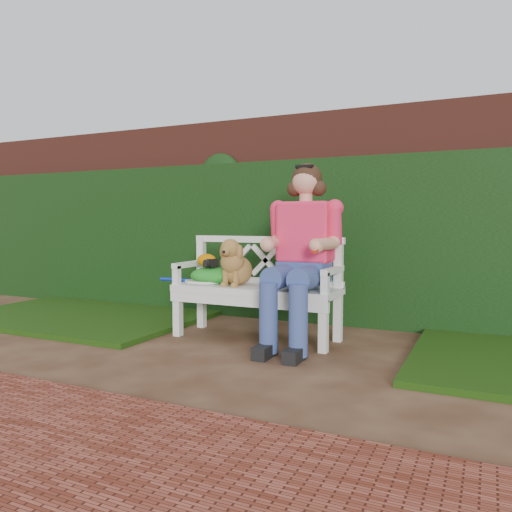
% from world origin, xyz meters
% --- Properties ---
extents(ground, '(60.00, 60.00, 0.00)m').
position_xyz_m(ground, '(0.00, 0.00, 0.00)').
color(ground, '#3B1F11').
extents(brick_wall, '(10.00, 0.30, 2.20)m').
position_xyz_m(brick_wall, '(0.00, 1.90, 1.10)').
color(brick_wall, maroon).
rests_on(brick_wall, ground).
extents(ivy_hedge, '(10.00, 0.18, 1.70)m').
position_xyz_m(ivy_hedge, '(0.00, 1.68, 0.85)').
color(ivy_hedge, '#1A3D13').
rests_on(ivy_hedge, ground).
extents(grass_left, '(2.60, 2.00, 0.05)m').
position_xyz_m(grass_left, '(-2.40, 0.90, 0.03)').
color(grass_left, black).
rests_on(grass_left, ground).
extents(brick_paving, '(4.00, 1.20, 0.03)m').
position_xyz_m(brick_paving, '(0.00, -1.60, 0.01)').
color(brick_paving, '#602316').
rests_on(brick_paving, ground).
extents(garden_bench, '(1.63, 0.75, 0.48)m').
position_xyz_m(garden_bench, '(-0.26, 0.74, 0.24)').
color(garden_bench, white).
rests_on(garden_bench, ground).
extents(seated_woman, '(0.71, 0.93, 1.61)m').
position_xyz_m(seated_woman, '(0.19, 0.72, 0.80)').
color(seated_woman, '#D12647').
rests_on(seated_woman, ground).
extents(dog, '(0.41, 0.47, 0.43)m').
position_xyz_m(dog, '(-0.45, 0.70, 0.70)').
color(dog, brown).
rests_on(dog, garden_bench).
extents(tennis_racket, '(0.75, 0.47, 0.03)m').
position_xyz_m(tennis_racket, '(-0.83, 0.71, 0.50)').
color(tennis_racket, silver).
rests_on(tennis_racket, garden_bench).
extents(green_bag, '(0.56, 0.50, 0.15)m').
position_xyz_m(green_bag, '(-0.71, 0.75, 0.56)').
color(green_bag, '#207A18').
rests_on(green_bag, garden_bench).
extents(camera_item, '(0.14, 0.13, 0.08)m').
position_xyz_m(camera_item, '(-0.72, 0.72, 0.67)').
color(camera_item, black).
rests_on(camera_item, green_bag).
extents(baseball_glove, '(0.22, 0.18, 0.12)m').
position_xyz_m(baseball_glove, '(-0.78, 0.74, 0.70)').
color(baseball_glove, '#C16C00').
rests_on(baseball_glove, green_bag).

